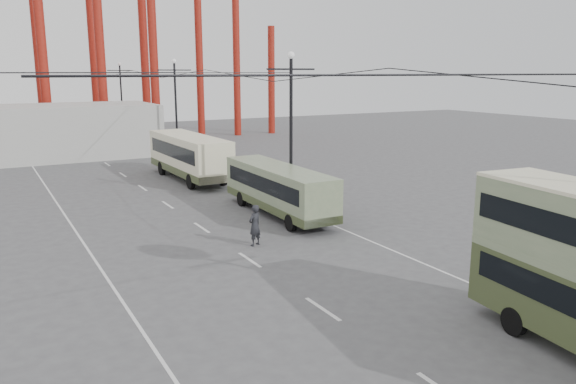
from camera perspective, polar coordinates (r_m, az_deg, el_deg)
ground at (r=17.87m, az=13.55°, el=-15.41°), size 160.00×160.00×0.00m
road_markings at (r=33.78m, az=-10.74°, el=-2.05°), size 12.52×120.00×0.01m
lamp_post_mid at (r=34.01m, az=0.31°, el=6.26°), size 3.20×0.44×9.32m
lamp_post_far at (r=54.20m, az=-11.30°, el=8.22°), size 3.20×0.44×9.32m
lamp_post_distant at (r=75.41m, az=-16.54°, el=9.00°), size 3.20×0.44×9.32m
fairground_shed at (r=58.96m, az=-24.20°, el=5.57°), size 22.00×10.00×5.00m
single_decker_green at (r=32.34m, az=-0.98°, el=0.42°), size 2.44×10.02×2.82m
single_decker_cream at (r=43.67m, az=-10.01°, el=3.73°), size 2.98×10.98×3.40m
pedestrian at (r=26.79m, az=-3.40°, el=-3.39°), size 0.86×0.73×2.00m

